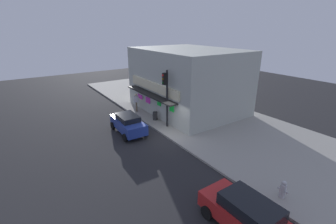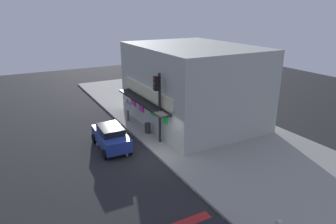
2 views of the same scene
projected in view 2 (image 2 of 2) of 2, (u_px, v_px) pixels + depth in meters
ground_plane at (154, 155)px, 19.68m from camera, size 64.77×64.77×0.00m
sidewalk at (220, 138)px, 22.06m from camera, size 43.18×10.64×0.15m
corner_building at (192, 84)px, 24.50m from camera, size 10.75×8.93×6.16m
traffic_light at (158, 99)px, 20.20m from camera, size 0.32×0.58×4.89m
trash_can at (148, 128)px, 22.67m from camera, size 0.44×0.44×0.76m
pedestrian at (128, 109)px, 24.99m from camera, size 0.50×0.55×1.82m
parked_car_blue at (111, 137)px, 20.40m from camera, size 3.96×2.01×1.57m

